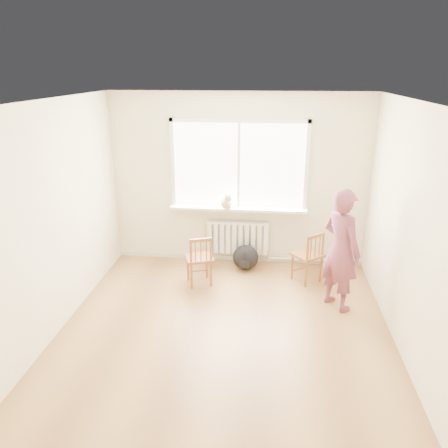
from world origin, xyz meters
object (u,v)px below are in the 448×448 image
(cat, at_px, (227,201))
(backpack, at_px, (246,257))
(person, at_px, (341,250))
(chair_right, at_px, (309,257))
(chair_left, at_px, (200,260))

(cat, height_order, backpack, cat)
(cat, bearing_deg, backpack, -40.07)
(person, bearing_deg, backpack, 14.12)
(chair_right, bearing_deg, person, 76.76)
(backpack, bearing_deg, chair_left, -137.26)
(cat, bearing_deg, chair_left, -129.44)
(chair_left, distance_m, backpack, 0.88)
(chair_left, relative_size, cat, 1.78)
(backpack, bearing_deg, chair_right, -18.92)
(chair_left, bearing_deg, cat, -134.32)
(chair_right, relative_size, cat, 1.84)
(chair_left, xyz_separation_m, cat, (0.32, 0.73, 0.68))
(chair_left, height_order, chair_right, chair_right)
(chair_left, height_order, cat, cat)
(chair_left, xyz_separation_m, backpack, (0.63, 0.58, -0.18))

